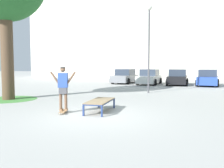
{
  "coord_description": "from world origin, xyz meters",
  "views": [
    {
      "loc": [
        3.46,
        -7.98,
        1.82
      ],
      "look_at": [
        0.03,
        2.29,
        1.0
      ],
      "focal_mm": 38.21,
      "sensor_mm": 36.0,
      "label": 1
    }
  ],
  "objects_px": {
    "skate_box": "(100,101)",
    "skateboard": "(63,111)",
    "car_grey": "(125,77)",
    "car_white": "(149,77)",
    "skater": "(63,86)",
    "light_post": "(149,36)",
    "car_blue": "(208,78)",
    "car_black": "(178,78)"
  },
  "relations": [
    {
      "from": "skater",
      "to": "car_grey",
      "type": "distance_m",
      "value": 16.36
    },
    {
      "from": "skater",
      "to": "car_black",
      "type": "relative_size",
      "value": 0.4
    },
    {
      "from": "car_white",
      "to": "light_post",
      "type": "bearing_deg",
      "value": -80.94
    },
    {
      "from": "car_white",
      "to": "car_blue",
      "type": "relative_size",
      "value": 0.99
    },
    {
      "from": "car_blue",
      "to": "light_post",
      "type": "relative_size",
      "value": 0.75
    },
    {
      "from": "skateboard",
      "to": "car_white",
      "type": "height_order",
      "value": "car_white"
    },
    {
      "from": "skateboard",
      "to": "car_blue",
      "type": "distance_m",
      "value": 16.78
    },
    {
      "from": "skateboard",
      "to": "skater",
      "type": "bearing_deg",
      "value": 107.6
    },
    {
      "from": "car_black",
      "to": "light_post",
      "type": "bearing_deg",
      "value": -100.68
    },
    {
      "from": "skater",
      "to": "car_grey",
      "type": "xyz_separation_m",
      "value": [
        -2.0,
        16.23,
        -0.38
      ]
    },
    {
      "from": "car_grey",
      "to": "light_post",
      "type": "distance_m",
      "value": 9.67
    },
    {
      "from": "car_black",
      "to": "car_blue",
      "type": "height_order",
      "value": "same"
    },
    {
      "from": "car_grey",
      "to": "car_black",
      "type": "distance_m",
      "value": 5.41
    },
    {
      "from": "light_post",
      "to": "skater",
      "type": "bearing_deg",
      "value": -103.52
    },
    {
      "from": "car_black",
      "to": "skater",
      "type": "bearing_deg",
      "value": -102.11
    },
    {
      "from": "skater",
      "to": "car_blue",
      "type": "relative_size",
      "value": 0.39
    },
    {
      "from": "skateboard",
      "to": "skate_box",
      "type": "bearing_deg",
      "value": 30.67
    },
    {
      "from": "skate_box",
      "to": "skater",
      "type": "distance_m",
      "value": 1.58
    },
    {
      "from": "car_white",
      "to": "car_black",
      "type": "distance_m",
      "value": 2.71
    },
    {
      "from": "car_black",
      "to": "light_post",
      "type": "relative_size",
      "value": 0.72
    },
    {
      "from": "skateboard",
      "to": "light_post",
      "type": "distance_m",
      "value": 9.01
    },
    {
      "from": "car_white",
      "to": "light_post",
      "type": "xyz_separation_m",
      "value": [
        1.22,
        -7.64,
        3.13
      ]
    },
    {
      "from": "skate_box",
      "to": "car_white",
      "type": "xyz_separation_m",
      "value": [
        -0.54,
        14.87,
        0.28
      ]
    },
    {
      "from": "car_black",
      "to": "light_post",
      "type": "distance_m",
      "value": 8.58
    },
    {
      "from": "skate_box",
      "to": "skater",
      "type": "xyz_separation_m",
      "value": [
        -1.23,
        -0.73,
        0.66
      ]
    },
    {
      "from": "skateboard",
      "to": "car_white",
      "type": "xyz_separation_m",
      "value": [
        0.7,
        15.6,
        0.61
      ]
    },
    {
      "from": "car_white",
      "to": "car_black",
      "type": "height_order",
      "value": "same"
    },
    {
      "from": "car_grey",
      "to": "skater",
      "type": "bearing_deg",
      "value": -82.96
    },
    {
      "from": "car_grey",
      "to": "car_white",
      "type": "xyz_separation_m",
      "value": [
        2.7,
        -0.63,
        0.0
      ]
    },
    {
      "from": "light_post",
      "to": "car_grey",
      "type": "bearing_deg",
      "value": 115.36
    },
    {
      "from": "car_grey",
      "to": "car_white",
      "type": "distance_m",
      "value": 2.77
    },
    {
      "from": "skate_box",
      "to": "skateboard",
      "type": "distance_m",
      "value": 1.47
    },
    {
      "from": "car_grey",
      "to": "car_white",
      "type": "bearing_deg",
      "value": -13.18
    },
    {
      "from": "car_black",
      "to": "car_blue",
      "type": "relative_size",
      "value": 0.97
    },
    {
      "from": "skateboard",
      "to": "car_blue",
      "type": "bearing_deg",
      "value": 68.68
    },
    {
      "from": "skater",
      "to": "car_white",
      "type": "height_order",
      "value": "skater"
    },
    {
      "from": "car_black",
      "to": "car_blue",
      "type": "distance_m",
      "value": 2.71
    },
    {
      "from": "car_black",
      "to": "light_post",
      "type": "height_order",
      "value": "light_post"
    },
    {
      "from": "skateboard",
      "to": "car_black",
      "type": "xyz_separation_m",
      "value": [
        3.39,
        15.82,
        0.61
      ]
    },
    {
      "from": "skateboard",
      "to": "car_white",
      "type": "distance_m",
      "value": 15.63
    },
    {
      "from": "car_grey",
      "to": "car_white",
      "type": "relative_size",
      "value": 1.01
    },
    {
      "from": "car_blue",
      "to": "car_grey",
      "type": "bearing_deg",
      "value": 175.7
    }
  ]
}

